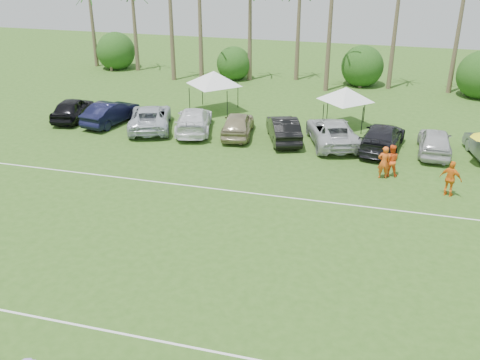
# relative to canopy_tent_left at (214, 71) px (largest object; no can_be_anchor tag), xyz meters

# --- Properties ---
(field_lines) EXTENTS (80.00, 12.10, 0.01)m
(field_lines) POSITION_rel_canopy_tent_left_xyz_m (4.57, -19.57, -3.19)
(field_lines) COLOR white
(field_lines) RESTS_ON ground
(palm_tree_8) EXTENTS (2.40, 2.40, 8.90)m
(palm_tree_8) POSITION_rel_canopy_tent_left_xyz_m (17.57, 10.43, 4.29)
(palm_tree_8) COLOR brown
(palm_tree_8) RESTS_ON ground
(bush_tree_0) EXTENTS (4.00, 4.00, 4.00)m
(bush_tree_0) POSITION_rel_canopy_tent_left_xyz_m (-14.43, 11.43, -1.39)
(bush_tree_0) COLOR brown
(bush_tree_0) RESTS_ON ground
(bush_tree_1) EXTENTS (4.00, 4.00, 4.00)m
(bush_tree_1) POSITION_rel_canopy_tent_left_xyz_m (-1.43, 11.43, -1.39)
(bush_tree_1) COLOR brown
(bush_tree_1) RESTS_ON ground
(bush_tree_2) EXTENTS (4.00, 4.00, 4.00)m
(bush_tree_2) POSITION_rel_canopy_tent_left_xyz_m (10.57, 11.43, -1.39)
(bush_tree_2) COLOR brown
(bush_tree_2) RESTS_ON ground
(bush_tree_3) EXTENTS (4.00, 4.00, 4.00)m
(bush_tree_3) POSITION_rel_canopy_tent_left_xyz_m (20.57, 11.43, -1.39)
(bush_tree_3) COLOR brown
(bush_tree_3) RESTS_ON ground
(sideline_player_a) EXTENTS (0.78, 0.59, 1.91)m
(sideline_player_a) POSITION_rel_canopy_tent_left_xyz_m (13.13, -9.65, -2.23)
(sideline_player_a) COLOR #E95819
(sideline_player_a) RESTS_ON ground
(sideline_player_b) EXTENTS (0.96, 0.77, 1.89)m
(sideline_player_b) POSITION_rel_canopy_tent_left_xyz_m (13.51, -9.23, -2.25)
(sideline_player_b) COLOR #FF5D1C
(sideline_player_b) RESTS_ON ground
(sideline_player_c) EXTENTS (1.24, 0.89, 1.96)m
(sideline_player_c) POSITION_rel_canopy_tent_left_xyz_m (16.58, -11.08, -2.21)
(sideline_player_c) COLOR orange
(sideline_player_c) RESTS_ON ground
(canopy_tent_left) EXTENTS (4.60, 4.60, 3.73)m
(canopy_tent_left) POSITION_rel_canopy_tent_left_xyz_m (0.00, 0.00, 0.00)
(canopy_tent_left) COLOR black
(canopy_tent_left) RESTS_ON ground
(canopy_tent_right) EXTENTS (4.17, 4.17, 3.38)m
(canopy_tent_right) POSITION_rel_canopy_tent_left_xyz_m (10.13, -1.04, -0.30)
(canopy_tent_right) COLOR black
(canopy_tent_right) RESTS_ON ground
(parked_car_0) EXTENTS (2.68, 5.11, 1.66)m
(parked_car_0) POSITION_rel_canopy_tent_left_xyz_m (-9.59, -4.73, -2.36)
(parked_car_0) COLOR black
(parked_car_0) RESTS_ON ground
(parked_car_1) EXTENTS (2.58, 5.26, 1.66)m
(parked_car_1) POSITION_rel_canopy_tent_left_xyz_m (-6.38, -4.88, -2.36)
(parked_car_1) COLOR black
(parked_car_1) RESTS_ON ground
(parked_car_2) EXTENTS (4.63, 6.55, 1.66)m
(parked_car_2) POSITION_rel_canopy_tent_left_xyz_m (-3.16, -5.12, -2.36)
(parked_car_2) COLOR silver
(parked_car_2) RESTS_ON ground
(parked_car_3) EXTENTS (3.71, 6.12, 1.66)m
(parked_car_3) POSITION_rel_canopy_tent_left_xyz_m (0.06, -4.89, -2.36)
(parked_car_3) COLOR white
(parked_car_3) RESTS_ON ground
(parked_car_4) EXTENTS (2.66, 5.11, 1.66)m
(parked_car_4) POSITION_rel_canopy_tent_left_xyz_m (3.27, -4.95, -2.36)
(parked_car_4) COLOR tan
(parked_car_4) RESTS_ON ground
(parked_car_5) EXTENTS (3.37, 5.33, 1.66)m
(parked_car_5) POSITION_rel_canopy_tent_left_xyz_m (6.49, -5.08, -2.36)
(parked_car_5) COLOR black
(parked_car_5) RESTS_ON ground
(parked_car_6) EXTENTS (4.48, 6.53, 1.66)m
(parked_car_6) POSITION_rel_canopy_tent_left_xyz_m (9.71, -4.86, -2.36)
(parked_car_6) COLOR #BABCBE
(parked_car_6) RESTS_ON ground
(parked_car_7) EXTENTS (3.14, 6.00, 1.66)m
(parked_car_7) POSITION_rel_canopy_tent_left_xyz_m (12.92, -5.03, -2.36)
(parked_car_7) COLOR black
(parked_car_7) RESTS_ON ground
(parked_car_8) EXTENTS (2.04, 4.90, 1.66)m
(parked_car_8) POSITION_rel_canopy_tent_left_xyz_m (16.14, -4.94, -2.36)
(parked_car_8) COLOR silver
(parked_car_8) RESTS_ON ground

